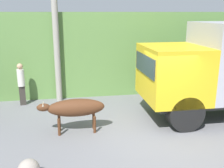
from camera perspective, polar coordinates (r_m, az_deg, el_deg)
ground_plane at (r=8.56m, az=8.99°, el=-10.69°), size 60.00×60.00×0.00m
hillside_embankment at (r=15.05m, az=0.22°, el=8.25°), size 32.00×6.64×3.75m
brown_cow at (r=8.35m, az=-8.07°, el=-5.22°), size 2.11×0.56×1.11m
pedestrian_on_hill at (r=11.32m, az=-19.15°, el=0.46°), size 0.33×0.33×1.75m
utility_pole at (r=11.19m, az=-12.17°, el=11.78°), size 0.90×0.26×6.00m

